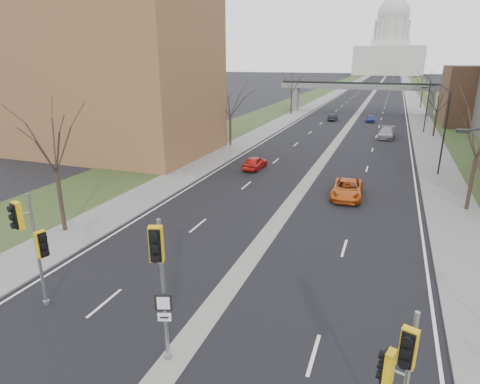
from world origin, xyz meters
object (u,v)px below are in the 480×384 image
Objects in this scene: signal_pole_left at (32,237)px; car_right_near at (347,189)px; car_left_near at (255,163)px; car_right_far at (370,118)px; signal_pole_median at (160,269)px; car_left_far at (333,117)px; signal_pole_right at (399,368)px; car_right_mid at (386,133)px.

car_right_near is (11.41, 21.23, -2.91)m from signal_pole_left.
car_left_near reaches higher than car_right_far.
signal_pole_median is 1.11× the size of car_right_near.
signal_pole_median is 1.56× the size of car_left_far.
car_left_near is 38.66m from car_left_far.
signal_pole_median is at bearing -171.40° from signal_pole_right.
car_right_near is at bearing -91.04° from car_right_mid.
car_left_near is at bearing 82.50° from signal_pole_median.
signal_pole_right is 23.95m from car_right_near.
car_right_mid is (6.55, 51.76, -3.30)m from signal_pole_median.
car_right_mid reaches higher than car_left_near.
car_right_far is at bearing 110.51° from signal_pole_right.
car_left_far is 0.71× the size of car_right_mid.
car_right_near is 1.38× the size of car_right_far.
signal_pole_right is at bearing -83.15° from car_right_near.
signal_pole_left reaches higher than car_left_near.
signal_pole_median is 1.17× the size of signal_pole_right.
car_left_near is at bearing 104.12° from signal_pole_left.
signal_pole_right is 69.10m from car_right_far.
signal_pole_left reaches higher than signal_pole_right.
car_right_mid is 16.31m from car_right_far.
signal_pole_right is (7.95, -1.13, -0.79)m from signal_pole_median.
signal_pole_right is 0.94× the size of car_right_mid.
car_right_far reaches higher than car_left_far.
signal_pole_left is 1.37× the size of car_left_near.
car_right_near is 29.46m from car_right_mid.
signal_pole_left is at bearing -102.90° from car_right_far.
signal_pole_median is 1.10× the size of car_right_mid.
signal_pole_median is at bearing 95.03° from car_left_far.
signal_pole_median reaches higher than signal_pole_left.
car_right_near reaches higher than car_left_near.
car_right_far is at bearing 88.87° from car_right_near.
car_left_far is at bearing 97.49° from car_right_near.
car_right_mid is at bearing -82.68° from car_right_far.
car_right_mid is at bearing 125.30° from car_left_far.
car_right_near is at bearing 152.52° from car_left_near.
signal_pole_left is 1.05× the size of car_right_mid.
car_right_mid is (9.93, -15.20, 0.15)m from car_left_far.
signal_pole_median is 8.07m from signal_pole_right.
car_left_far is 0.98× the size of car_right_far.
signal_pole_median is 67.13m from car_left_far.
signal_pole_right is at bearing -90.09° from car_right_far.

